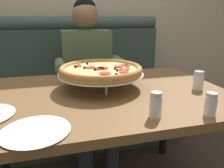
{
  "coord_description": "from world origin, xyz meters",
  "views": [
    {
      "loc": [
        -0.23,
        -1.1,
        1.13
      ],
      "look_at": [
        0.06,
        -0.0,
        0.78
      ],
      "focal_mm": 35.35,
      "sensor_mm": 36.0,
      "label": 1
    }
  ],
  "objects_px": {
    "diner_main": "(89,70)",
    "plate_near_right": "(35,129)",
    "shaker_oregano": "(198,82)",
    "shaker_pepper_flakes": "(156,107)",
    "booth_bench": "(81,95)",
    "dining_table": "(100,106)",
    "pizza": "(101,70)",
    "shaker_parmesan": "(211,106)"
  },
  "relations": [
    {
      "from": "pizza",
      "to": "shaker_pepper_flakes",
      "type": "relative_size",
      "value": 4.49
    },
    {
      "from": "pizza",
      "to": "shaker_pepper_flakes",
      "type": "xyz_separation_m",
      "value": [
        0.13,
        -0.44,
        -0.06
      ]
    },
    {
      "from": "pizza",
      "to": "shaker_parmesan",
      "type": "distance_m",
      "value": 0.6
    },
    {
      "from": "dining_table",
      "to": "pizza",
      "type": "xyz_separation_m",
      "value": [
        0.02,
        0.09,
        0.18
      ]
    },
    {
      "from": "pizza",
      "to": "shaker_oregano",
      "type": "relative_size",
      "value": 4.6
    },
    {
      "from": "dining_table",
      "to": "shaker_pepper_flakes",
      "type": "distance_m",
      "value": 0.41
    },
    {
      "from": "dining_table",
      "to": "plate_near_right",
      "type": "xyz_separation_m",
      "value": [
        -0.31,
        -0.35,
        0.09
      ]
    },
    {
      "from": "booth_bench",
      "to": "shaker_parmesan",
      "type": "distance_m",
      "value": 1.43
    },
    {
      "from": "shaker_oregano",
      "to": "shaker_parmesan",
      "type": "xyz_separation_m",
      "value": [
        -0.16,
        -0.31,
        -0.0
      ]
    },
    {
      "from": "diner_main",
      "to": "shaker_oregano",
      "type": "bearing_deg",
      "value": -56.77
    },
    {
      "from": "diner_main",
      "to": "pizza",
      "type": "bearing_deg",
      "value": -92.1
    },
    {
      "from": "booth_bench",
      "to": "plate_near_right",
      "type": "distance_m",
      "value": 1.36
    },
    {
      "from": "booth_bench",
      "to": "shaker_oregano",
      "type": "bearing_deg",
      "value": -62.13
    },
    {
      "from": "shaker_pepper_flakes",
      "to": "plate_near_right",
      "type": "relative_size",
      "value": 0.43
    },
    {
      "from": "shaker_pepper_flakes",
      "to": "dining_table",
      "type": "bearing_deg",
      "value": 113.3
    },
    {
      "from": "diner_main",
      "to": "plate_near_right",
      "type": "relative_size",
      "value": 5.1
    },
    {
      "from": "diner_main",
      "to": "dining_table",
      "type": "bearing_deg",
      "value": -93.94
    },
    {
      "from": "booth_bench",
      "to": "diner_main",
      "type": "height_order",
      "value": "diner_main"
    },
    {
      "from": "shaker_parmesan",
      "to": "pizza",
      "type": "bearing_deg",
      "value": 126.28
    },
    {
      "from": "booth_bench",
      "to": "dining_table",
      "type": "bearing_deg",
      "value": -90.0
    },
    {
      "from": "shaker_oregano",
      "to": "shaker_parmesan",
      "type": "relative_size",
      "value": 1.07
    },
    {
      "from": "diner_main",
      "to": "shaker_oregano",
      "type": "xyz_separation_m",
      "value": [
        0.49,
        -0.75,
        0.07
      ]
    },
    {
      "from": "booth_bench",
      "to": "shaker_parmesan",
      "type": "height_order",
      "value": "booth_bench"
    },
    {
      "from": "diner_main",
      "to": "plate_near_right",
      "type": "bearing_deg",
      "value": -109.35
    },
    {
      "from": "booth_bench",
      "to": "shaker_pepper_flakes",
      "type": "distance_m",
      "value": 1.35
    },
    {
      "from": "shaker_oregano",
      "to": "shaker_parmesan",
      "type": "distance_m",
      "value": 0.35
    },
    {
      "from": "dining_table",
      "to": "diner_main",
      "type": "bearing_deg",
      "value": 86.06
    },
    {
      "from": "pizza",
      "to": "shaker_parmesan",
      "type": "bearing_deg",
      "value": -53.72
    },
    {
      "from": "booth_bench",
      "to": "diner_main",
      "type": "bearing_deg",
      "value": -80.28
    },
    {
      "from": "dining_table",
      "to": "pizza",
      "type": "relative_size",
      "value": 2.86
    },
    {
      "from": "shaker_oregano",
      "to": "shaker_parmesan",
      "type": "bearing_deg",
      "value": -117.71
    },
    {
      "from": "dining_table",
      "to": "shaker_parmesan",
      "type": "distance_m",
      "value": 0.56
    },
    {
      "from": "pizza",
      "to": "plate_near_right",
      "type": "distance_m",
      "value": 0.56
    },
    {
      "from": "dining_table",
      "to": "shaker_pepper_flakes",
      "type": "bearing_deg",
      "value": -66.7
    },
    {
      "from": "pizza",
      "to": "shaker_parmesan",
      "type": "relative_size",
      "value": 4.92
    },
    {
      "from": "shaker_oregano",
      "to": "shaker_pepper_flakes",
      "type": "relative_size",
      "value": 0.98
    },
    {
      "from": "shaker_pepper_flakes",
      "to": "plate_near_right",
      "type": "height_order",
      "value": "shaker_pepper_flakes"
    },
    {
      "from": "diner_main",
      "to": "plate_near_right",
      "type": "height_order",
      "value": "diner_main"
    },
    {
      "from": "shaker_pepper_flakes",
      "to": "plate_near_right",
      "type": "xyz_separation_m",
      "value": [
        -0.46,
        0.0,
        -0.04
      ]
    },
    {
      "from": "pizza",
      "to": "shaker_oregano",
      "type": "bearing_deg",
      "value": -18.85
    },
    {
      "from": "booth_bench",
      "to": "pizza",
      "type": "height_order",
      "value": "booth_bench"
    },
    {
      "from": "shaker_oregano",
      "to": "booth_bench",
      "type": "bearing_deg",
      "value": 117.87
    }
  ]
}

